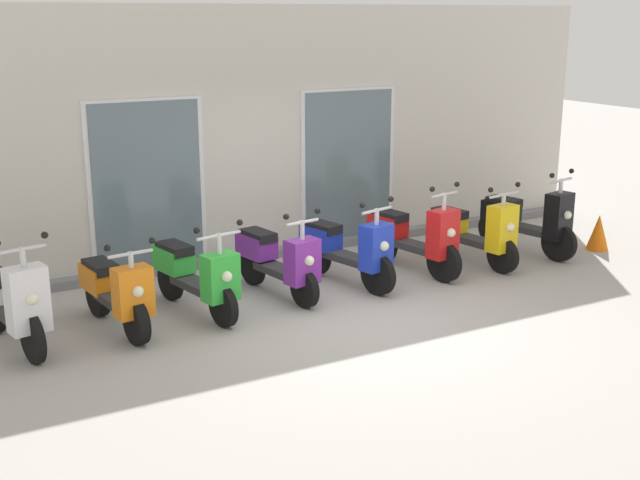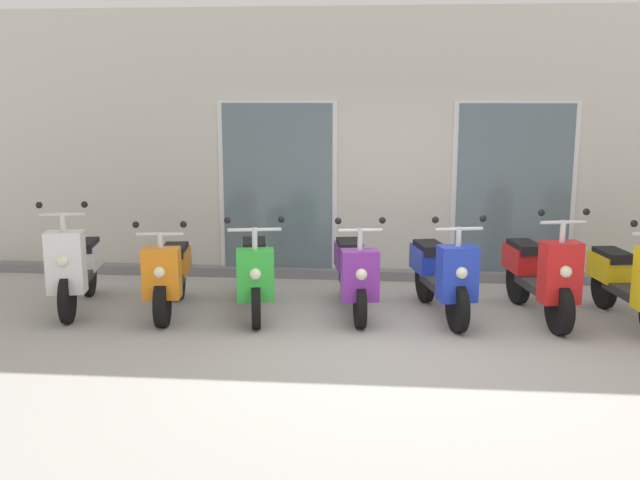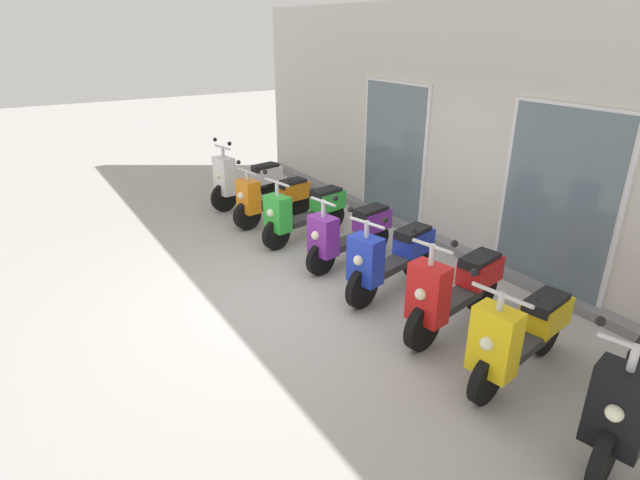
% 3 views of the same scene
% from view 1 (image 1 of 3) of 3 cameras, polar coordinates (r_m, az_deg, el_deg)
% --- Properties ---
extents(ground_plane, '(40.00, 40.00, 0.00)m').
position_cam_1_polar(ground_plane, '(9.44, 2.15, -5.18)').
color(ground_plane, '#A8A39E').
extents(storefront_facade, '(11.43, 0.50, 3.45)m').
position_cam_1_polar(storefront_facade, '(11.42, -4.99, 7.03)').
color(storefront_facade, beige).
rests_on(storefront_facade, ground_plane).
extents(scooter_white, '(0.63, 1.58, 1.29)m').
position_cam_1_polar(scooter_white, '(8.93, -20.57, -4.02)').
color(scooter_white, black).
rests_on(scooter_white, ground_plane).
extents(scooter_orange, '(0.57, 1.52, 1.10)m').
position_cam_1_polar(scooter_orange, '(9.14, -13.99, -3.48)').
color(scooter_orange, black).
rests_on(scooter_orange, ground_plane).
extents(scooter_green, '(0.69, 1.61, 1.16)m').
position_cam_1_polar(scooter_green, '(9.46, -8.65, -2.33)').
color(scooter_green, black).
rests_on(scooter_green, ground_plane).
extents(scooter_purple, '(0.61, 1.53, 1.15)m').
position_cam_1_polar(scooter_purple, '(9.93, -2.96, -1.31)').
color(scooter_purple, black).
rests_on(scooter_purple, ground_plane).
extents(scooter_blue, '(0.72, 1.61, 1.19)m').
position_cam_1_polar(scooter_blue, '(10.32, 1.86, -0.58)').
color(scooter_blue, black).
rests_on(scooter_blue, ground_plane).
extents(scooter_red, '(0.65, 1.64, 1.27)m').
position_cam_1_polar(scooter_red, '(10.88, 6.53, 0.23)').
color(scooter_red, black).
rests_on(scooter_red, ground_plane).
extents(scooter_yellow, '(0.66, 1.56, 1.19)m').
position_cam_1_polar(scooter_yellow, '(11.36, 10.59, 0.64)').
color(scooter_yellow, black).
rests_on(scooter_yellow, ground_plane).
extents(scooter_black, '(0.69, 1.58, 1.27)m').
position_cam_1_polar(scooter_black, '(12.02, 14.27, 1.38)').
color(scooter_black, black).
rests_on(scooter_black, ground_plane).
extents(traffic_cone, '(0.32, 0.32, 0.52)m').
position_cam_1_polar(traffic_cone, '(12.59, 18.73, 0.52)').
color(traffic_cone, orange).
rests_on(traffic_cone, ground_plane).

